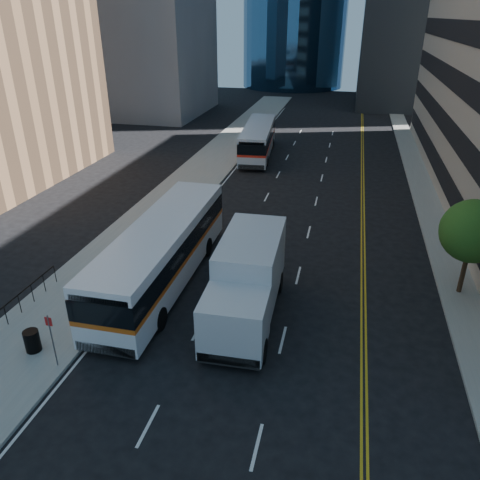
{
  "coord_description": "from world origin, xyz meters",
  "views": [
    {
      "loc": [
        2.53,
        -15.17,
        13.38
      ],
      "look_at": [
        -2.46,
        6.1,
        2.8
      ],
      "focal_mm": 35.0,
      "sensor_mm": 36.0,
      "label": 1
    }
  ],
  "objects_px": {
    "box_truck": "(247,281)",
    "bus_rear": "(258,139)",
    "bus_front": "(163,251)",
    "trash_can": "(32,341)",
    "street_tree": "(473,231)"
  },
  "relations": [
    {
      "from": "box_truck",
      "to": "street_tree",
      "type": "bearing_deg",
      "value": 21.74
    },
    {
      "from": "street_tree",
      "to": "trash_can",
      "type": "relative_size",
      "value": 5.15
    },
    {
      "from": "bus_front",
      "to": "trash_can",
      "type": "distance_m",
      "value": 7.82
    },
    {
      "from": "box_truck",
      "to": "trash_can",
      "type": "relative_size",
      "value": 8.16
    },
    {
      "from": "bus_front",
      "to": "trash_can",
      "type": "height_order",
      "value": "bus_front"
    },
    {
      "from": "box_truck",
      "to": "trash_can",
      "type": "distance_m",
      "value": 9.81
    },
    {
      "from": "street_tree",
      "to": "box_truck",
      "type": "relative_size",
      "value": 0.63
    },
    {
      "from": "bus_front",
      "to": "box_truck",
      "type": "relative_size",
      "value": 1.68
    },
    {
      "from": "street_tree",
      "to": "bus_front",
      "type": "distance_m",
      "value": 15.88
    },
    {
      "from": "bus_front",
      "to": "bus_rear",
      "type": "relative_size",
      "value": 1.09
    },
    {
      "from": "box_truck",
      "to": "bus_rear",
      "type": "bearing_deg",
      "value": 98.31
    },
    {
      "from": "box_truck",
      "to": "trash_can",
      "type": "bearing_deg",
      "value": -152.24
    },
    {
      "from": "street_tree",
      "to": "trash_can",
      "type": "distance_m",
      "value": 21.35
    },
    {
      "from": "box_truck",
      "to": "bus_front",
      "type": "bearing_deg",
      "value": 155.31
    },
    {
      "from": "bus_rear",
      "to": "trash_can",
      "type": "height_order",
      "value": "bus_rear"
    }
  ]
}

